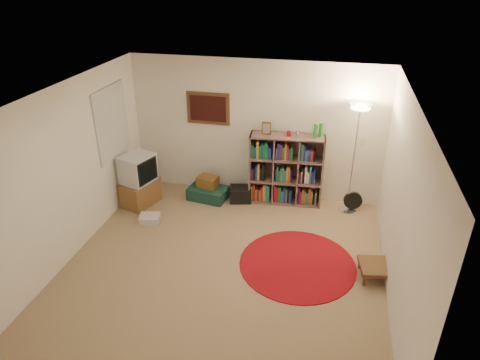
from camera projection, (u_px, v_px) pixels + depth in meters
The scene contains 11 objects.
room at pixel (219, 187), 5.67m from camera, with size 4.54×4.54×2.54m.
bookshelf at pixel (285, 170), 7.56m from camera, with size 1.31×0.46×1.54m.
floor_lamp at pixel (358, 124), 6.81m from camera, with size 0.48×0.48×1.94m.
floor_fan at pixel (353, 201), 7.46m from camera, with size 0.32×0.18×0.36m.
tv_stand at pixel (139, 181), 7.56m from camera, with size 0.62×0.75×0.95m.
dvd_box at pixel (150, 218), 7.21m from camera, with size 0.39×0.35×0.11m.
suitcase at pixel (208, 193), 7.88m from camera, with size 0.75×0.54×0.22m.
wicker_basket at pixel (208, 182), 7.82m from camera, with size 0.41×0.33×0.20m.
duffel_bag at pixel (241, 194), 7.80m from camera, with size 0.44×0.39×0.26m.
red_rug at pixel (297, 264), 6.21m from camera, with size 1.69×1.69×0.01m.
side_table at pixel (376, 267), 5.89m from camera, with size 0.51×0.51×0.21m.
Camera 1 is at (1.32, -4.76, 3.94)m, focal length 32.00 mm.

